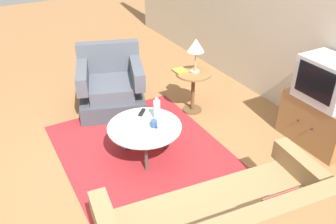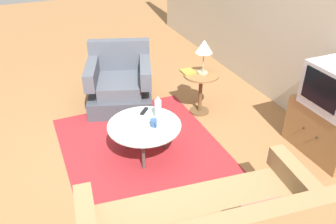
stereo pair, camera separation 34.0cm
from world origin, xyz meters
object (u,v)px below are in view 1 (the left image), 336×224
Objects in this scene: television at (328,81)px; mug at (154,124)px; tv_stand at (318,122)px; tv_remote_dark at (142,112)px; armchair at (111,87)px; side_table at (193,84)px; book at (180,71)px; coffee_table at (145,128)px; table_lamp at (196,47)px; vase at (157,108)px.

mug is at bearing -111.13° from television.
tv_stand reaches higher than tv_remote_dark.
armchair is 1.13m from side_table.
side_table is 2.95× the size of book.
armchair is at bearing 175.96° from coffee_table.
armchair is 2.39× the size of table_lamp.
tv_stand is (1.99, 1.80, -0.02)m from armchair.
vase is 2.28× the size of mug.
table_lamp is 3.77× the size of mug.
coffee_table is at bearing -111.75° from tv_stand.
tv_remote_dark is at bearing 178.63° from mug.
mug is 0.33m from tv_remote_dark.
table_lamp is 2.32× the size of book.
table_lamp is at bearing 121.72° from vase.
television is 4.18× the size of tv_remote_dark.
table_lamp is (0.63, 0.95, 0.62)m from armchair.
armchair is 1.29× the size of tv_stand.
armchair is 1.30m from table_lamp.
tv_remote_dark is at bearing -119.67° from television.
side_table is (0.65, 0.92, 0.11)m from armchair.
tv_stand is 1.41× the size of television.
book is at bearing 134.11° from mug.
table_lamp is (-0.60, 1.04, 0.56)m from coffee_table.
television is (0.75, 1.88, 0.46)m from coffee_table.
television is at bearing 32.78° from side_table.
coffee_table is 2.04m from tv_stand.
tv_remote_dark is at bearing 159.95° from coffee_table.
tv_remote_dark is (0.98, 0.01, 0.10)m from armchair.
tv_stand is at bearing 33.20° from book.
mug is (1.30, 0.00, 0.13)m from armchair.
tv_remote_dark is at bearing -149.85° from vase.
mug is 1.10m from book.
coffee_table is 5.75× the size of tv_remote_dark.
mug is (0.65, -0.92, 0.03)m from side_table.
table_lamp is at bearing 165.06° from armchair.
vase is (0.51, -0.81, 0.12)m from side_table.
side_table is 1.61m from tv_stand.
coffee_table is at bearing -157.13° from tv_remote_dark.
table_lamp is (-0.01, 0.03, 0.51)m from side_table.
side_table is 1.27× the size of table_lamp.
mug is (-0.69, -1.79, -0.39)m from television.
armchair is 5.53× the size of book.
tv_stand is 1.94m from mug.
armchair is 7.61× the size of tv_remote_dark.
television is at bearing 68.87° from mug.
armchair is 1.88× the size of side_table.
television is 3.04× the size of book.
book is (-0.76, 0.79, 0.15)m from mug.
mug is (-0.69, -1.80, 0.15)m from tv_stand.
television is at bearing 32.89° from book.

